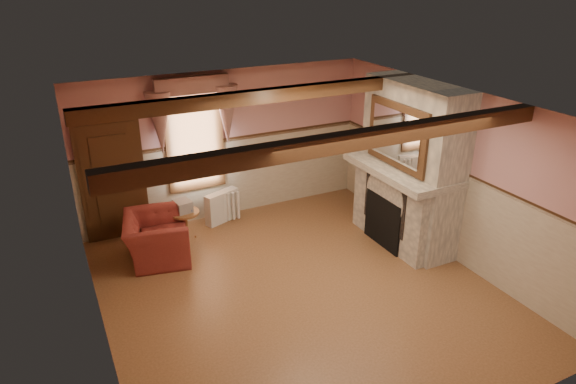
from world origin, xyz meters
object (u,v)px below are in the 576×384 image
radiator (222,207)px  oil_lamp (386,150)px  armchair (157,238)px  side_table (186,226)px  mantel_clock (380,149)px  bowl (397,161)px

radiator → oil_lamp: oil_lamp is taller
armchair → side_table: 0.72m
mantel_clock → oil_lamp: size_ratio=0.86×
side_table → radiator: 0.92m
oil_lamp → armchair: bearing=168.2°
side_table → bowl: 3.83m
radiator → mantel_clock: mantel_clock is taller
mantel_clock → bowl: bearing=-90.0°
side_table → mantel_clock: mantel_clock is taller
side_table → oil_lamp: 3.75m
bowl → oil_lamp: size_ratio=1.11×
side_table → mantel_clock: (3.31, -1.04, 1.25)m
radiator → armchair: bearing=-171.4°
oil_lamp → mantel_clock: bearing=90.0°
armchair → side_table: armchair is taller
bowl → mantel_clock: size_ratio=1.29×
armchair → side_table: size_ratio=2.09×
armchair → side_table: (0.59, 0.40, -0.10)m
side_table → radiator: size_ratio=0.79×
bowl → mantel_clock: bearing=90.0°
mantel_clock → armchair: bearing=170.6°
side_table → oil_lamp: oil_lamp is taller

